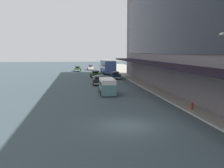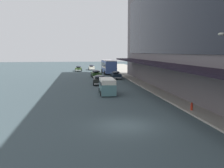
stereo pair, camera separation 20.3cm
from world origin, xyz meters
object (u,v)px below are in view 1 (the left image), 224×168
object	(u,v)px
sedan_second_near	(115,75)
vw_van	(107,85)
fire_hydrant	(192,106)
sedan_trailing_mid	(95,74)
sedan_lead_near	(91,67)
sedan_lead_mid	(78,68)
sedan_oncoming_rear	(99,80)
transit_bus_kerbside_front	(108,66)

from	to	relation	value
sedan_second_near	vw_van	bearing A→B (deg)	-101.92
fire_hydrant	sedan_trailing_mid	bearing A→B (deg)	101.12
sedan_lead_near	vw_van	size ratio (longest dim) A/B	0.97
sedan_lead_near	sedan_trailing_mid	world-z (taller)	sedan_lead_near
sedan_second_near	sedan_lead_near	world-z (taller)	sedan_lead_near
sedan_lead_mid	sedan_lead_near	size ratio (longest dim) A/B	1.03
sedan_trailing_mid	vw_van	bearing A→B (deg)	-90.28
sedan_second_near	sedan_trailing_mid	bearing A→B (deg)	136.70
sedan_oncoming_rear	sedan_trailing_mid	bearing A→B (deg)	88.44
sedan_lead_mid	sedan_trailing_mid	world-z (taller)	sedan_trailing_mid
sedan_oncoming_rear	sedan_second_near	world-z (taller)	sedan_oncoming_rear
sedan_oncoming_rear	vw_van	xyz separation A→B (m)	(0.22, -9.52, 0.32)
sedan_second_near	vw_van	xyz separation A→B (m)	(-3.78, -17.92, 0.33)
sedan_second_near	vw_van	size ratio (longest dim) A/B	0.99
sedan_oncoming_rear	sedan_lead_near	xyz separation A→B (m)	(0.49, 33.36, -0.00)
transit_bus_kerbside_front	sedan_trailing_mid	xyz separation A→B (m)	(-3.66, -8.39, -1.11)
sedan_lead_near	fire_hydrant	world-z (taller)	sedan_lead_near
sedan_oncoming_rear	sedan_lead_near	world-z (taller)	sedan_lead_near
sedan_lead_mid	fire_hydrant	size ratio (longest dim) A/B	6.51
transit_bus_kerbside_front	fire_hydrant	world-z (taller)	transit_bus_kerbside_front
sedan_lead_mid	sedan_lead_near	bearing A→B (deg)	46.89
fire_hydrant	transit_bus_kerbside_front	bearing A→B (deg)	93.66
sedan_lead_near	sedan_trailing_mid	distance (m)	21.49
sedan_lead_mid	sedan_trailing_mid	xyz separation A→B (m)	(3.63, -17.43, 0.02)
sedan_lead_near	vw_van	world-z (taller)	vw_van
sedan_oncoming_rear	vw_van	distance (m)	9.52
vw_van	sedan_lead_mid	bearing A→B (deg)	95.18
fire_hydrant	sedan_lead_mid	bearing A→B (deg)	101.35
transit_bus_kerbside_front	fire_hydrant	size ratio (longest dim) A/B	13.89
sedan_second_near	sedan_trailing_mid	distance (m)	5.05
sedan_oncoming_rear	fire_hydrant	size ratio (longest dim) A/B	6.59
sedan_oncoming_rear	sedan_second_near	bearing A→B (deg)	64.55
sedan_second_near	fire_hydrant	world-z (taller)	sedan_second_near
vw_van	sedan_trailing_mid	bearing A→B (deg)	89.72
sedan_lead_mid	sedan_second_near	bearing A→B (deg)	-70.73
transit_bus_kerbside_front	sedan_second_near	xyz separation A→B (m)	(0.02, -11.86, -1.10)
sedan_oncoming_rear	fire_hydrant	bearing A→B (deg)	-71.70
sedan_lead_near	fire_hydrant	size ratio (longest dim) A/B	6.34
sedan_second_near	transit_bus_kerbside_front	bearing A→B (deg)	90.09
transit_bus_kerbside_front	sedan_lead_near	world-z (taller)	transit_bus_kerbside_front
sedan_lead_mid	sedan_trailing_mid	distance (m)	17.80
sedan_lead_near	vw_van	xyz separation A→B (m)	(-0.28, -42.87, 0.32)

